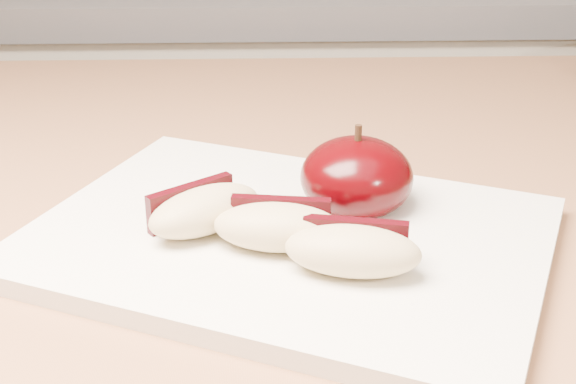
{
  "coord_description": "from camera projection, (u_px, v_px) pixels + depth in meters",
  "views": [
    {
      "loc": [
        -0.04,
        -0.02,
        1.13
      ],
      "look_at": [
        -0.02,
        0.4,
        0.94
      ],
      "focal_mm": 50.0,
      "sensor_mm": 36.0,
      "label": 1
    }
  ],
  "objects": [
    {
      "name": "apple_wedge_a",
      "position": [
        203.0,
        210.0,
        0.47
      ],
      "size": [
        0.08,
        0.07,
        0.03
      ],
      "rotation": [
        0.0,
        0.0,
        0.65
      ],
      "color": "tan",
      "rests_on": "cutting_board"
    },
    {
      "name": "cutting_board",
      "position": [
        288.0,
        239.0,
        0.48
      ],
      "size": [
        0.36,
        0.32,
        0.01
      ],
      "primitive_type": "cube",
      "rotation": [
        0.0,
        0.0,
        -0.42
      ],
      "color": "white",
      "rests_on": "island_counter"
    },
    {
      "name": "back_cabinet",
      "position": [
        286.0,
        242.0,
        1.39
      ],
      "size": [
        2.4,
        0.62,
        0.94
      ],
      "color": "silver",
      "rests_on": "ground"
    },
    {
      "name": "apple_wedge_b",
      "position": [
        278.0,
        226.0,
        0.45
      ],
      "size": [
        0.08,
        0.05,
        0.03
      ],
      "rotation": [
        0.0,
        0.0,
        -0.14
      ],
      "color": "tan",
      "rests_on": "cutting_board"
    },
    {
      "name": "apple_half",
      "position": [
        357.0,
        177.0,
        0.5
      ],
      "size": [
        0.08,
        0.08,
        0.06
      ],
      "rotation": [
        0.0,
        0.0,
        0.22
      ],
      "color": "black",
      "rests_on": "cutting_board"
    },
    {
      "name": "apple_wedge_c",
      "position": [
        353.0,
        250.0,
        0.42
      ],
      "size": [
        0.08,
        0.05,
        0.03
      ],
      "rotation": [
        0.0,
        0.0,
        -0.2
      ],
      "color": "tan",
      "rests_on": "cutting_board"
    }
  ]
}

